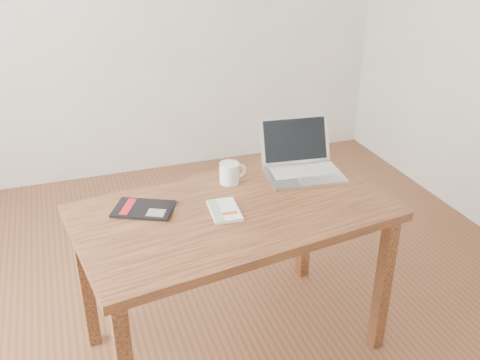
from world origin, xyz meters
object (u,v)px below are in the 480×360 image
object	(u,v)px
desk	(234,227)
coffee_mug	(230,173)
black_guidebook	(144,209)
laptop	(301,162)
white_guidebook	(224,211)

from	to	relation	value
desk	coffee_mug	size ratio (longest dim) A/B	10.65
desk	black_guidebook	size ratio (longest dim) A/B	4.82
desk	laptop	bearing A→B (deg)	21.35
desk	black_guidebook	world-z (taller)	black_guidebook
desk	laptop	size ratio (longest dim) A/B	3.63
desk	coffee_mug	world-z (taller)	coffee_mug
black_guidebook	coffee_mug	xyz separation A→B (m)	(0.43, 0.13, 0.04)
laptop	desk	bearing A→B (deg)	-143.98
desk	white_guidebook	size ratio (longest dim) A/B	7.00
desk	coffee_mug	distance (m)	0.29
white_guidebook	laptop	world-z (taller)	laptop
laptop	black_guidebook	bearing A→B (deg)	-164.31
coffee_mug	laptop	bearing A→B (deg)	-7.42
laptop	coffee_mug	size ratio (longest dim) A/B	2.93
desk	white_guidebook	bearing A→B (deg)	-169.99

